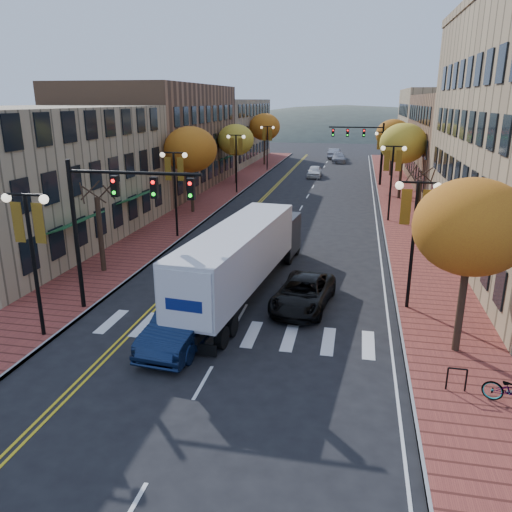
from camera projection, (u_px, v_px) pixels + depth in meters
The scene contains 31 objects.
ground at pixel (218, 355), 19.29m from camera, with size 200.00×200.00×0.00m, color black.
sidewalk_left at pixel (219, 195), 51.37m from camera, with size 4.00×85.00×0.15m, color brown.
sidewalk_right at pixel (400, 202), 47.95m from camera, with size 4.00×85.00×0.15m, color brown.
building_left_near at pixel (24, 177), 33.33m from camera, with size 12.00×22.00×9.00m, color #9E8966.
building_left_mid at pixel (156, 137), 54.53m from camera, with size 12.00×24.00×11.00m, color brown.
building_left_far at pixel (218, 131), 78.14m from camera, with size 12.00×26.00×9.50m, color #9E8966.
building_right_mid at pixel (489, 143), 53.56m from camera, with size 15.00×24.00×10.00m, color brown.
building_right_far at pixel (454, 128), 73.98m from camera, with size 15.00×20.00×11.00m, color #9E8966.
tree_left_a at pixel (101, 235), 27.81m from camera, with size 0.28×0.28×4.20m.
tree_left_b at pixel (191, 150), 41.81m from camera, with size 4.48×4.48×7.21m.
tree_left_c at pixel (236, 140), 56.89m from camera, with size 4.16×4.16×6.69m.
tree_left_d at pixel (265, 127), 73.56m from camera, with size 4.61×4.61×7.42m.
tree_right_a at pixel (471, 227), 17.94m from camera, with size 4.16×4.16×6.69m.
tree_right_b at pixel (417, 211), 33.74m from camera, with size 0.28×0.28×4.20m.
tree_right_c at pixel (403, 143), 47.75m from camera, with size 4.48×4.48×7.21m.
tree_right_d at pixel (393, 134), 62.75m from camera, with size 4.35×4.35×7.00m.
lamp_left_a at pixel (30, 238), 19.43m from camera, with size 1.96×0.36×6.05m.
lamp_left_b at pixel (175, 178), 34.39m from camera, with size 1.96×0.36×6.05m.
lamp_left_c at pixel (236, 152), 51.22m from camera, with size 1.96×0.36×6.05m.
lamp_left_d at pixel (267, 139), 68.05m from camera, with size 1.96×0.36×6.05m.
lamp_right_a at pixel (415, 221), 22.19m from camera, with size 1.96×0.36×6.05m.
lamp_right_b at pixel (392, 169), 39.03m from camera, with size 1.96×0.36×6.05m.
lamp_right_c at pixel (383, 148), 55.86m from camera, with size 1.96×0.36×6.05m.
traffic_mast_near at pixel (113, 209), 21.66m from camera, with size 6.10×0.35×7.00m.
traffic_mast_far at pixel (365, 142), 56.05m from camera, with size 6.10×0.34×7.00m.
semi_truck at pixel (246, 252), 24.94m from camera, with size 3.85×14.93×3.69m.
navy_sedan at pixel (185, 323), 20.00m from camera, with size 1.89×5.43×1.79m, color #0D1A36.
black_suv at pixel (303, 293), 23.55m from camera, with size 2.37×5.14×1.43m, color black.
car_far_white at pixel (315, 172), 63.33m from camera, with size 1.73×4.29×1.46m, color white.
car_far_silver at pixel (338, 158), 78.47m from camera, with size 2.10×5.16×1.50m, color #97969D.
car_far_oncoming at pixel (335, 153), 83.74m from camera, with size 1.74×5.00×1.65m, color #A4A4AB.
Camera 1 is at (4.86, -16.62, 9.44)m, focal length 35.00 mm.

